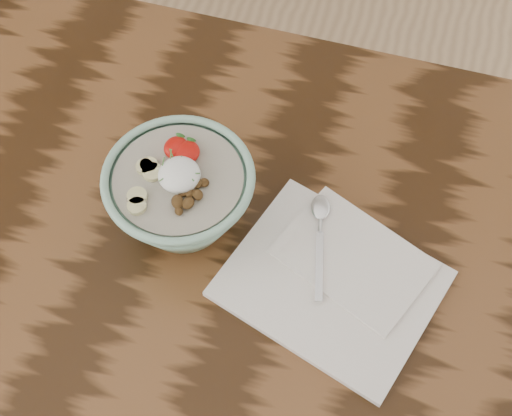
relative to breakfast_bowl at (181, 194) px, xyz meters
The scene contains 4 objects.
table 21.10cm from the breakfast_bowl, 15.49° to the right, with size 160.00×90.00×75.00cm.
breakfast_bowl is the anchor object (origin of this frame).
napkin 25.03cm from the breakfast_bowl, ahead, with size 33.96×30.42×1.74cm.
spoon 20.76cm from the breakfast_bowl, 11.75° to the left, with size 5.64×17.16×0.90cm.
Camera 1 is at (12.39, -44.65, 167.72)cm, focal length 50.00 mm.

